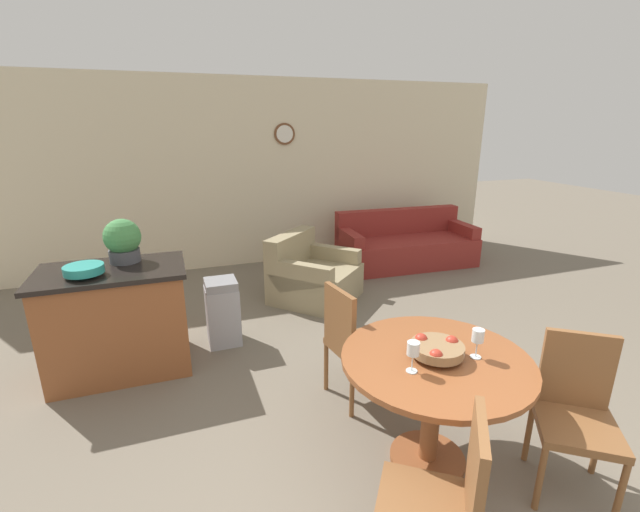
{
  "coord_description": "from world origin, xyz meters",
  "views": [
    {
      "loc": [
        -1.23,
        -0.97,
        2.08
      ],
      "look_at": [
        -0.02,
        2.42,
        0.95
      ],
      "focal_mm": 24.0,
      "sensor_mm": 36.0,
      "label": 1
    }
  ],
  "objects": [
    {
      "name": "wall_back",
      "position": [
        0.0,
        5.33,
        1.35
      ],
      "size": [
        8.0,
        0.09,
        2.7
      ],
      "color": "beige",
      "rests_on": "ground_plane"
    },
    {
      "name": "dining_table",
      "position": [
        0.17,
        0.9,
        0.58
      ],
      "size": [
        1.13,
        1.13,
        0.75
      ],
      "color": "brown",
      "rests_on": "ground_plane"
    },
    {
      "name": "dining_chair_near_left",
      "position": [
        -0.24,
        0.21,
        0.52
      ],
      "size": [
        0.59,
        0.59,
        0.94
      ],
      "rotation": [
        0.0,
        0.0,
        7.22
      ],
      "color": "brown",
      "rests_on": "ground_plane"
    },
    {
      "name": "dining_chair_near_right",
      "position": [
        0.86,
        0.49,
        0.52
      ],
      "size": [
        0.59,
        0.59,
        0.94
      ],
      "rotation": [
        0.0,
        0.0,
        8.79
      ],
      "color": "brown",
      "rests_on": "ground_plane"
    },
    {
      "name": "dining_chair_far_side",
      "position": [
        -0.03,
        1.67,
        0.52
      ],
      "size": [
        0.48,
        0.48,
        0.94
      ],
      "rotation": [
        0.0,
        0.0,
        4.87
      ],
      "color": "brown",
      "rests_on": "ground_plane"
    },
    {
      "name": "fruit_bowl",
      "position": [
        0.17,
        0.9,
        0.81
      ],
      "size": [
        0.31,
        0.31,
        0.11
      ],
      "color": "olive",
      "rests_on": "dining_table"
    },
    {
      "name": "wine_glass_left",
      "position": [
        -0.05,
        0.82,
        0.89
      ],
      "size": [
        0.07,
        0.07,
        0.18
      ],
      "color": "silver",
      "rests_on": "dining_table"
    },
    {
      "name": "wine_glass_right",
      "position": [
        0.39,
        0.82,
        0.89
      ],
      "size": [
        0.07,
        0.07,
        0.18
      ],
      "color": "silver",
      "rests_on": "dining_table"
    },
    {
      "name": "kitchen_island",
      "position": [
        -1.74,
        2.73,
        0.47
      ],
      "size": [
        1.16,
        0.71,
        0.93
      ],
      "color": "brown",
      "rests_on": "ground_plane"
    },
    {
      "name": "teal_bowl",
      "position": [
        -1.9,
        2.6,
        0.99
      ],
      "size": [
        0.29,
        0.29,
        0.09
      ],
      "color": "teal",
      "rests_on": "kitchen_island"
    },
    {
      "name": "potted_plant",
      "position": [
        -1.63,
        2.9,
        1.12
      ],
      "size": [
        0.3,
        0.3,
        0.38
      ],
      "color": "#4C4C51",
      "rests_on": "kitchen_island"
    },
    {
      "name": "trash_bin",
      "position": [
        -0.84,
        2.92,
        0.32
      ],
      "size": [
        0.3,
        0.31,
        0.65
      ],
      "color": "#9E9EA3",
      "rests_on": "ground_plane"
    },
    {
      "name": "couch",
      "position": [
        2.1,
        4.48,
        0.28
      ],
      "size": [
        2.05,
        0.96,
        0.8
      ],
      "rotation": [
        0.0,
        0.0,
        -0.05
      ],
      "color": "maroon",
      "rests_on": "ground_plane"
    },
    {
      "name": "armchair",
      "position": [
        0.33,
        3.67,
        0.27
      ],
      "size": [
        1.27,
        1.27,
        0.79
      ],
      "rotation": [
        0.0,
        0.0,
        0.75
      ],
      "color": "#998966",
      "rests_on": "ground_plane"
    }
  ]
}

